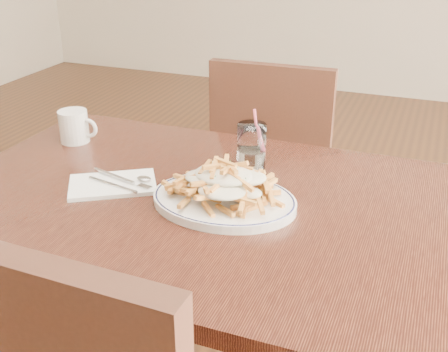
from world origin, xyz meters
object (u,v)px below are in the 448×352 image
at_px(loaded_fries, 224,180).
at_px(coffee_mug, 75,126).
at_px(water_glass, 251,149).
at_px(chair_far, 276,164).
at_px(fries_plate, 224,200).
at_px(table, 200,227).

relative_size(loaded_fries, coffee_mug, 2.24).
bearing_deg(water_glass, chair_far, 99.47).
bearing_deg(fries_plate, table, 167.71).
bearing_deg(fries_plate, chair_far, 97.55).
relative_size(fries_plate, loaded_fries, 1.37).
bearing_deg(coffee_mug, loaded_fries, -20.95).
distance_m(fries_plate, loaded_fries, 0.05).
bearing_deg(chair_far, loaded_fries, -82.45).
relative_size(chair_far, coffee_mug, 7.87).
relative_size(chair_far, water_glass, 5.69).
bearing_deg(fries_plate, loaded_fries, -41.19).
relative_size(fries_plate, coffee_mug, 3.06).
height_order(table, fries_plate, fries_plate).
height_order(chair_far, loaded_fries, chair_far).
relative_size(table, loaded_fries, 4.71).
bearing_deg(loaded_fries, water_glass, 92.27).
height_order(chair_far, coffee_mug, chair_far).
distance_m(chair_far, fries_plate, 0.82).
height_order(loaded_fries, coffee_mug, loaded_fries).
height_order(table, loaded_fries, loaded_fries).
xyz_separation_m(loaded_fries, water_glass, (-0.01, 0.21, -0.01)).
distance_m(table, loaded_fries, 0.15).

